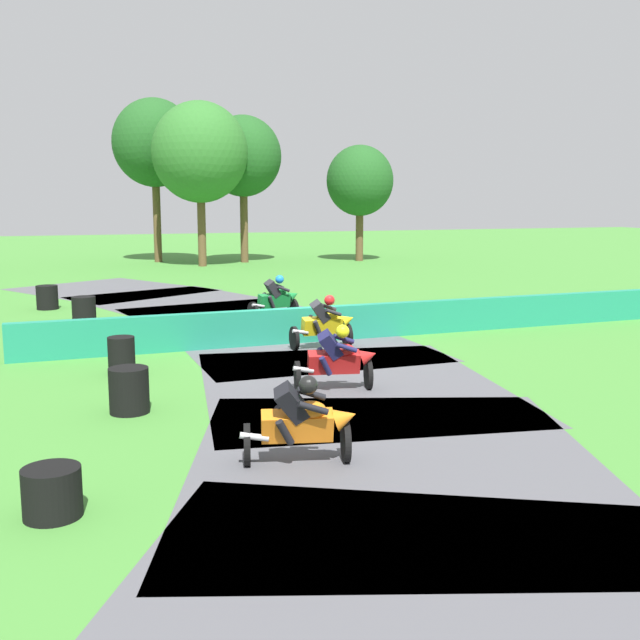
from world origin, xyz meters
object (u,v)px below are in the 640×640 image
motorcycle_fourth_green (276,298)px  tire_stack_far (119,333)px  tire_stack_extra_a (84,310)px  tire_stack_near (52,492)px  tire_stack_mid_b (122,355)px  tire_stack_mid_a (129,390)px  motorcycle_trailing_yellow (325,323)px  motorcycle_chase_red (338,359)px  motorcycle_lead_orange (303,422)px  tire_stack_extra_b (47,297)px

motorcycle_fourth_green → tire_stack_far: 5.23m
tire_stack_far → tire_stack_extra_a: 3.24m
tire_stack_near → tire_stack_mid_b: bearing=80.1°
tire_stack_mid_b → tire_stack_mid_a: bearing=-91.3°
motorcycle_trailing_yellow → motorcycle_fourth_green: size_ratio=0.99×
tire_stack_near → tire_stack_far: (1.46, 11.23, -0.10)m
motorcycle_fourth_green → tire_stack_mid_a: (-5.07, -9.04, -0.26)m
motorcycle_fourth_green → tire_stack_mid_b: size_ratio=2.13×
motorcycle_chase_red → motorcycle_trailing_yellow: motorcycle_trailing_yellow is taller
motorcycle_fourth_green → tire_stack_far: bearing=-157.3°
motorcycle_fourth_green → tire_stack_mid_b: (-5.00, -5.97, -0.26)m
motorcycle_fourth_green → motorcycle_lead_orange: bearing=-103.3°
tire_stack_near → tire_stack_extra_a: (0.64, 14.37, 0.10)m
motorcycle_lead_orange → tire_stack_far: 10.66m
motorcycle_fourth_green → tire_stack_near: motorcycle_fourth_green is taller
tire_stack_mid_a → tire_stack_far: bearing=87.8°
motorcycle_chase_red → motorcycle_fourth_green: 8.85m
motorcycle_lead_orange → tire_stack_near: motorcycle_lead_orange is taller
tire_stack_near → tire_stack_mid_b: tire_stack_mid_b is taller
motorcycle_lead_orange → tire_stack_mid_b: (-2.04, 6.53, -0.23)m
motorcycle_fourth_green → tire_stack_mid_a: size_ratio=2.13×
motorcycle_fourth_green → tire_stack_mid_b: 7.79m
tire_stack_extra_a → tire_stack_mid_a: bearing=-86.9°
tire_stack_far → tire_stack_extra_a: (-0.82, 3.13, 0.20)m
motorcycle_lead_orange → tire_stack_mid_b: motorcycle_lead_orange is taller
motorcycle_trailing_yellow → tire_stack_mid_a: size_ratio=2.10×
motorcycle_trailing_yellow → motorcycle_fourth_green: 4.77m
tire_stack_mid_a → tire_stack_far: (0.26, 7.03, -0.20)m
tire_stack_extra_b → motorcycle_trailing_yellow: bearing=-54.1°
motorcycle_lead_orange → tire_stack_near: (-3.30, -0.74, -0.33)m
motorcycle_trailing_yellow → motorcycle_chase_red: bearing=-105.2°
tire_stack_mid_a → tire_stack_extra_a: 10.18m
motorcycle_trailing_yellow → tire_stack_mid_a: bearing=-139.7°
motorcycle_chase_red → tire_stack_extra_a: bearing=114.5°
motorcycle_fourth_green → tire_stack_extra_a: 5.74m
motorcycle_fourth_green → tire_stack_near: size_ratio=2.48×
tire_stack_far → tire_stack_extra_b: bearing=106.5°
motorcycle_chase_red → tire_stack_extra_b: motorcycle_chase_red is taller
tire_stack_mid_a → tire_stack_extra_a: bearing=93.1°
tire_stack_far → tire_stack_extra_a: bearing=104.7°
motorcycle_chase_red → tire_stack_mid_a: size_ratio=2.13×
tire_stack_near → tire_stack_mid_a: (1.20, 4.20, 0.10)m
tire_stack_mid_a → tire_stack_far: size_ratio=1.35×
tire_stack_near → tire_stack_extra_b: tire_stack_extra_b is taller
tire_stack_near → tire_stack_extra_b: bearing=91.5°
tire_stack_mid_b → tire_stack_far: size_ratio=1.35×
tire_stack_near → tire_stack_mid_a: bearing=74.1°
motorcycle_chase_red → tire_stack_mid_a: motorcycle_chase_red is taller
tire_stack_near → tire_stack_extra_a: bearing=87.4°
motorcycle_trailing_yellow → motorcycle_fourth_green: (0.03, 4.77, 0.01)m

